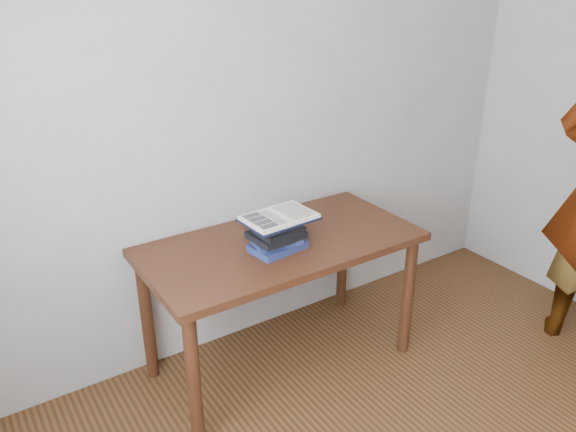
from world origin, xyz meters
TOP-DOWN VIEW (x-y plane):
  - desk at (-0.11, 1.38)m, footprint 1.35×0.67m
  - book_stack at (-0.18, 1.31)m, footprint 0.27×0.20m
  - open_book at (-0.17, 1.31)m, footprint 0.34×0.25m

SIDE VIEW (x-z plane):
  - desk at x=-0.11m, z-range 0.26..0.98m
  - book_stack at x=-0.18m, z-range 0.72..0.87m
  - open_book at x=-0.17m, z-range 0.87..0.90m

